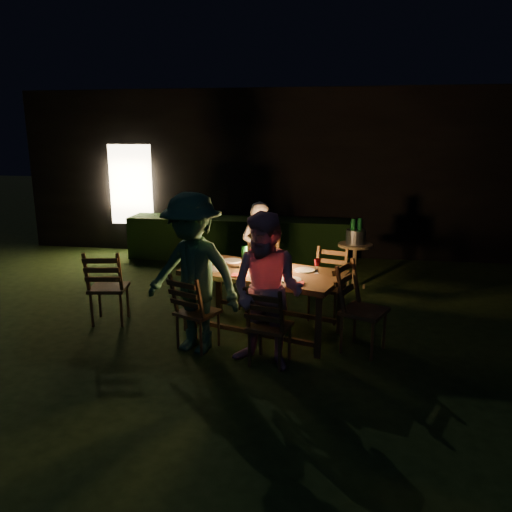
% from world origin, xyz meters
% --- Properties ---
extents(garden_envelope, '(40.00, 40.00, 3.20)m').
position_xyz_m(garden_envelope, '(-0.01, 6.15, 1.58)').
color(garden_envelope, black).
rests_on(garden_envelope, ground).
extents(dining_table, '(2.07, 1.45, 0.78)m').
position_xyz_m(dining_table, '(0.51, 0.26, 0.70)').
color(dining_table, '#4C3419').
rests_on(dining_table, ground).
extents(chair_near_left, '(0.56, 0.57, 0.93)m').
position_xyz_m(chair_near_left, '(-0.15, -0.34, 0.28)').
color(chair_near_left, '#4C3419').
rests_on(chair_near_left, ground).
extents(chair_near_right, '(0.50, 0.52, 0.92)m').
position_xyz_m(chair_near_right, '(0.71, -0.61, 0.28)').
color(chair_near_right, '#4C3419').
rests_on(chair_near_right, ground).
extents(chair_far_left, '(0.57, 0.59, 1.06)m').
position_xyz_m(chair_far_left, '(0.31, 1.13, 0.32)').
color(chair_far_left, '#4C3419').
rests_on(chair_far_left, ground).
extents(chair_far_right, '(0.54, 0.56, 0.96)m').
position_xyz_m(chair_far_right, '(1.27, 0.83, 0.29)').
color(chair_far_right, '#4C3419').
rests_on(chair_far_right, ground).
extents(chair_end, '(0.64, 0.62, 1.04)m').
position_xyz_m(chair_end, '(1.68, -0.11, 0.31)').
color(chair_end, '#4C3419').
rests_on(chair_end, ground).
extents(chair_spare, '(0.53, 0.56, 1.01)m').
position_xyz_m(chair_spare, '(-1.48, 0.24, 0.31)').
color(chair_spare, '#4C3419').
rests_on(chair_spare, ground).
extents(person_house_side, '(0.63, 0.50, 1.49)m').
position_xyz_m(person_house_side, '(0.33, 1.18, 0.74)').
color(person_house_side, beige).
rests_on(person_house_side, ground).
extents(person_opp_right, '(0.95, 0.83, 1.64)m').
position_xyz_m(person_opp_right, '(0.69, -0.66, 0.82)').
color(person_opp_right, pink).
rests_on(person_opp_right, ground).
extents(person_opp_left, '(1.30, 0.98, 1.78)m').
position_xyz_m(person_opp_left, '(-0.16, -0.39, 0.89)').
color(person_opp_left, '#2E5C42').
rests_on(person_opp_left, ground).
extents(lantern, '(0.16, 0.16, 0.35)m').
position_xyz_m(lantern, '(0.57, 0.29, 0.94)').
color(lantern, white).
rests_on(lantern, dining_table).
extents(plate_far_left, '(0.25, 0.25, 0.01)m').
position_xyz_m(plate_far_left, '(0.05, 0.63, 0.79)').
color(plate_far_left, white).
rests_on(plate_far_left, dining_table).
extents(plate_near_left, '(0.25, 0.25, 0.01)m').
position_xyz_m(plate_near_left, '(-0.08, 0.21, 0.79)').
color(plate_near_left, white).
rests_on(plate_near_left, dining_table).
extents(plate_far_right, '(0.25, 0.25, 0.01)m').
position_xyz_m(plate_far_right, '(1.01, 0.33, 0.79)').
color(plate_far_right, white).
rests_on(plate_far_right, dining_table).
extents(plate_near_right, '(0.25, 0.25, 0.01)m').
position_xyz_m(plate_near_right, '(0.87, -0.09, 0.79)').
color(plate_near_right, white).
rests_on(plate_near_right, dining_table).
extents(wineglass_a, '(0.06, 0.06, 0.18)m').
position_xyz_m(wineglass_a, '(0.31, 0.62, 0.87)').
color(wineglass_a, '#59070F').
rests_on(wineglass_a, dining_table).
extents(wineglass_b, '(0.06, 0.06, 0.18)m').
position_xyz_m(wineglass_b, '(-0.21, 0.36, 0.87)').
color(wineglass_b, '#59070F').
rests_on(wineglass_b, dining_table).
extents(wineglass_c, '(0.06, 0.06, 0.18)m').
position_xyz_m(wineglass_c, '(0.71, -0.10, 0.87)').
color(wineglass_c, '#59070F').
rests_on(wineglass_c, dining_table).
extents(wineglass_d, '(0.06, 0.06, 0.18)m').
position_xyz_m(wineglass_d, '(1.16, 0.24, 0.87)').
color(wineglass_d, '#59070F').
rests_on(wineglass_d, dining_table).
extents(wineglass_e, '(0.06, 0.06, 0.18)m').
position_xyz_m(wineglass_e, '(0.33, 0.00, 0.87)').
color(wineglass_e, silver).
rests_on(wineglass_e, dining_table).
extents(bottle_table, '(0.07, 0.07, 0.28)m').
position_xyz_m(bottle_table, '(0.27, 0.33, 0.92)').
color(bottle_table, '#0F471E').
rests_on(bottle_table, dining_table).
extents(napkin_left, '(0.18, 0.14, 0.01)m').
position_xyz_m(napkin_left, '(0.27, -0.00, 0.79)').
color(napkin_left, red).
rests_on(napkin_left, dining_table).
extents(napkin_right, '(0.18, 0.14, 0.01)m').
position_xyz_m(napkin_right, '(0.95, -0.19, 0.79)').
color(napkin_right, red).
rests_on(napkin_right, dining_table).
extents(phone, '(0.14, 0.07, 0.01)m').
position_xyz_m(phone, '(-0.17, 0.16, 0.78)').
color(phone, black).
rests_on(phone, dining_table).
extents(side_table, '(0.53, 0.53, 0.71)m').
position_xyz_m(side_table, '(1.66, 2.24, 0.63)').
color(side_table, olive).
rests_on(side_table, ground).
extents(ice_bucket, '(0.30, 0.30, 0.22)m').
position_xyz_m(ice_bucket, '(1.66, 2.24, 0.82)').
color(ice_bucket, '#A5A8AD').
rests_on(ice_bucket, side_table).
extents(bottle_bucket_a, '(0.07, 0.07, 0.32)m').
position_xyz_m(bottle_bucket_a, '(1.61, 2.20, 0.87)').
color(bottle_bucket_a, '#0F471E').
rests_on(bottle_bucket_a, side_table).
extents(bottle_bucket_b, '(0.07, 0.07, 0.32)m').
position_xyz_m(bottle_bucket_b, '(1.71, 2.28, 0.87)').
color(bottle_bucket_b, '#0F471E').
rests_on(bottle_bucket_b, side_table).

